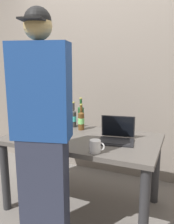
{
  "coord_description": "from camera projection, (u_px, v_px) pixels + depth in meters",
  "views": [
    {
      "loc": [
        0.88,
        -1.95,
        1.42
      ],
      "look_at": [
        0.05,
        0.0,
        0.98
      ],
      "focal_mm": 37.07,
      "sensor_mm": 36.0,
      "label": 1
    }
  ],
  "objects": [
    {
      "name": "ground_plane",
      "position": [
        82.0,
        205.0,
        2.39
      ],
      "size": [
        8.0,
        8.0,
        0.0
      ],
      "primitive_type": "plane",
      "color": "slate",
      "rests_on": "ground"
    },
    {
      "name": "beer_bottle_amber",
      "position": [
        81.0,
        120.0,
        2.46
      ],
      "size": [
        0.07,
        0.07,
        0.28
      ],
      "color": "brown",
      "rests_on": "desk"
    },
    {
      "name": "coffee_mug",
      "position": [
        96.0,
        146.0,
        1.83
      ],
      "size": [
        0.13,
        0.09,
        0.1
      ],
      "color": "white",
      "rests_on": "desk"
    },
    {
      "name": "beer_bottle_dark",
      "position": [
        81.0,
        115.0,
        2.6
      ],
      "size": [
        0.07,
        0.07,
        0.33
      ],
      "color": "#1E5123",
      "rests_on": "desk"
    },
    {
      "name": "back_wall",
      "position": [
        111.0,
        74.0,
        2.92
      ],
      "size": [
        6.0,
        0.1,
        2.6
      ],
      "primitive_type": "cube",
      "color": "gray",
      "rests_on": "ground"
    },
    {
      "name": "desk",
      "position": [
        82.0,
        148.0,
        2.26
      ],
      "size": [
        1.46,
        0.82,
        0.73
      ],
      "color": "#56514C",
      "rests_on": "ground"
    },
    {
      "name": "person_figure",
      "position": [
        42.0,
        134.0,
        1.71
      ],
      "size": [
        0.46,
        0.33,
        1.8
      ],
      "color": "#2D3347",
      "rests_on": "ground"
    },
    {
      "name": "laptop",
      "position": [
        117.0,
        136.0,
        2.12
      ],
      "size": [
        0.35,
        0.31,
        0.22
      ],
      "color": "black",
      "rests_on": "desk"
    },
    {
      "name": "beer_bottle_brown",
      "position": [
        74.0,
        118.0,
        2.58
      ],
      "size": [
        0.06,
        0.06,
        0.28
      ],
      "color": "#333333",
      "rests_on": "desk"
    }
  ]
}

